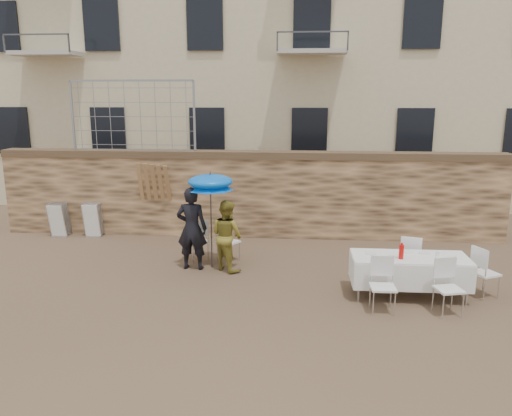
# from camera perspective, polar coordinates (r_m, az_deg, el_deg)

# --- Properties ---
(ground) EXTENTS (80.00, 80.00, 0.00)m
(ground) POSITION_cam_1_polar(r_m,az_deg,el_deg) (8.63, -3.90, -12.39)
(ground) COLOR brown
(ground) RESTS_ON ground
(stone_wall) EXTENTS (13.00, 0.50, 2.20)m
(stone_wall) POSITION_cam_1_polar(r_m,az_deg,el_deg) (13.03, -0.78, 1.52)
(stone_wall) COLOR olive
(stone_wall) RESTS_ON ground
(chain_link_fence) EXTENTS (3.20, 0.06, 1.80)m
(chain_link_fence) POSITION_cam_1_polar(r_m,az_deg,el_deg) (13.39, -13.90, 10.10)
(chain_link_fence) COLOR gray
(chain_link_fence) RESTS_ON stone_wall
(man_suit) EXTENTS (0.68, 0.46, 1.79)m
(man_suit) POSITION_cam_1_polar(r_m,az_deg,el_deg) (10.66, -7.34, -2.33)
(man_suit) COLOR black
(man_suit) RESTS_ON ground
(woman_dress) EXTENTS (0.93, 0.92, 1.52)m
(woman_dress) POSITION_cam_1_polar(r_m,az_deg,el_deg) (10.57, -3.34, -3.15)
(woman_dress) COLOR gold
(woman_dress) RESTS_ON ground
(umbrella) EXTENTS (0.98, 0.98, 1.94)m
(umbrella) POSITION_cam_1_polar(r_m,az_deg,el_deg) (10.48, -5.24, 2.66)
(umbrella) COLOR #3F3F44
(umbrella) RESTS_ON ground
(couple_chair_left) EXTENTS (0.67, 0.67, 0.96)m
(couple_chair_left) POSITION_cam_1_polar(r_m,az_deg,el_deg) (11.30, -6.72, -3.62)
(couple_chair_left) COLOR white
(couple_chair_left) RESTS_ON ground
(couple_chair_right) EXTENTS (0.67, 0.67, 0.96)m
(couple_chair_right) POSITION_cam_1_polar(r_m,az_deg,el_deg) (11.18, -3.19, -3.72)
(couple_chair_right) COLOR white
(couple_chair_right) RESTS_ON ground
(banquet_table) EXTENTS (2.10, 0.85, 0.78)m
(banquet_table) POSITION_cam_1_polar(r_m,az_deg,el_deg) (9.62, 17.20, -5.55)
(banquet_table) COLOR white
(banquet_table) RESTS_ON ground
(soda_bottle) EXTENTS (0.09, 0.09, 0.26)m
(soda_bottle) POSITION_cam_1_polar(r_m,az_deg,el_deg) (9.39, 16.27, -4.84)
(soda_bottle) COLOR red
(soda_bottle) RESTS_ON banquet_table
(table_chair_front_left) EXTENTS (0.49, 0.49, 0.96)m
(table_chair_front_left) POSITION_cam_1_polar(r_m,az_deg,el_deg) (8.90, 14.32, -8.62)
(table_chair_front_left) COLOR white
(table_chair_front_left) RESTS_ON ground
(table_chair_front_right) EXTENTS (0.58, 0.58, 0.96)m
(table_chair_front_right) POSITION_cam_1_polar(r_m,az_deg,el_deg) (9.15, 21.19, -8.50)
(table_chair_front_right) COLOR white
(table_chair_front_right) RESTS_ON ground
(table_chair_back) EXTENTS (0.59, 0.59, 0.96)m
(table_chair_back) POSITION_cam_1_polar(r_m,az_deg,el_deg) (10.49, 17.25, -5.46)
(table_chair_back) COLOR white
(table_chair_back) RESTS_ON ground
(table_chair_side) EXTENTS (0.64, 0.64, 0.96)m
(table_chair_side) POSITION_cam_1_polar(r_m,az_deg,el_deg) (10.19, 24.74, -6.64)
(table_chair_side) COLOR white
(table_chair_side) RESTS_ON ground
(chair_stack_left) EXTENTS (0.46, 0.47, 0.92)m
(chair_stack_left) POSITION_cam_1_polar(r_m,az_deg,el_deg) (14.21, -21.28, -1.04)
(chair_stack_left) COLOR white
(chair_stack_left) RESTS_ON ground
(chair_stack_right) EXTENTS (0.46, 0.40, 0.92)m
(chair_stack_right) POSITION_cam_1_polar(r_m,az_deg,el_deg) (13.85, -17.93, -1.14)
(chair_stack_right) COLOR white
(chair_stack_right) RESTS_ON ground
(wood_planks) EXTENTS (0.70, 0.20, 2.00)m
(wood_planks) POSITION_cam_1_polar(r_m,az_deg,el_deg) (13.27, -11.57, 1.03)
(wood_planks) COLOR #A37749
(wood_planks) RESTS_ON ground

